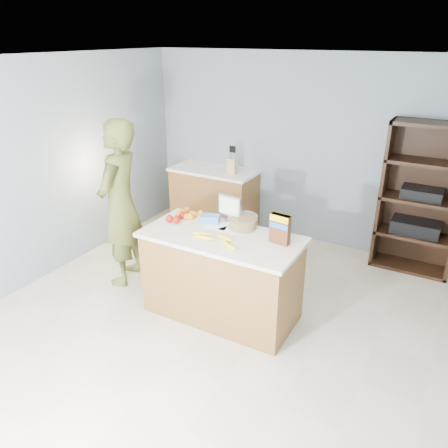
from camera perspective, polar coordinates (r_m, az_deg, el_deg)
The scene contains 15 objects.
floor at distance 4.45m, azimuth -2.27°, elevation -13.49°, with size 4.50×5.00×0.02m, color beige.
walls at distance 3.70m, azimuth -2.68°, elevation 7.38°, with size 4.52×5.02×2.51m.
counter_peninsula at distance 4.43m, azimuth -0.32°, elevation -7.17°, with size 1.56×0.76×0.90m.
back_cabinet at distance 6.45m, azimuth -1.25°, elevation 3.36°, with size 1.24×0.62×0.90m.
shelving_unit at distance 5.67m, azimuth 24.30°, elevation 2.73°, with size 0.90×0.40×1.80m.
person at distance 4.99m, azimuth -13.39°, elevation 2.55°, with size 0.69×0.45×1.89m, color #535926.
knife_block at distance 6.07m, azimuth 1.09°, elevation 7.67°, with size 0.12×0.10×0.31m.
envelopes at distance 4.33m, azimuth -0.27°, elevation -0.68°, with size 0.40×0.20×0.00m.
bananas at distance 4.08m, azimuth -1.22°, elevation -1.95°, with size 0.55×0.24×0.04m.
apples at distance 4.53m, azimuth -6.26°, elevation 0.80°, with size 0.16×0.22×0.08m.
oranges at distance 4.63m, azimuth -4.66°, elevation 1.29°, with size 0.25×0.22×0.06m.
blue_carton at distance 4.48m, azimuth -1.77°, elevation 0.69°, with size 0.18×0.12×0.08m, color blue.
salad_bowl at distance 4.35m, azimuth 2.47°, elevation 0.21°, with size 0.30×0.30×0.13m.
tv at distance 4.45m, azimuth 0.76°, elevation 2.21°, with size 0.28×0.12×0.28m.
cereal_box at distance 4.01m, azimuth 7.36°, elevation -0.38°, with size 0.20×0.09×0.28m.
Camera 1 is at (1.89, -3.01, 2.68)m, focal length 35.00 mm.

